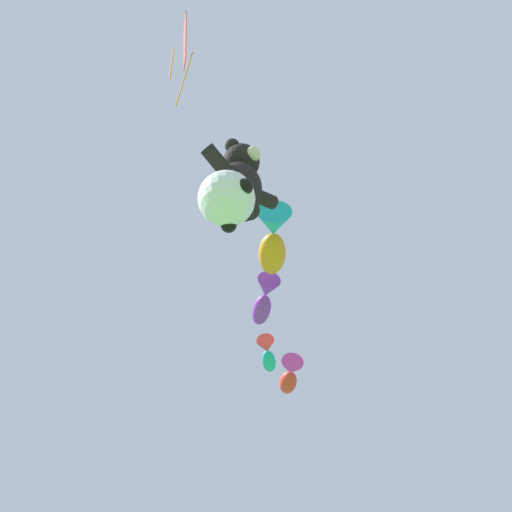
{
  "coord_description": "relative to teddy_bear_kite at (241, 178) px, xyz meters",
  "views": [
    {
      "loc": [
        -5.3,
        0.72,
        1.79
      ],
      "look_at": [
        0.41,
        6.33,
        10.21
      ],
      "focal_mm": 40.0,
      "sensor_mm": 36.0,
      "label": 1
    }
  ],
  "objects": [
    {
      "name": "teddy_bear_kite",
      "position": [
        0.0,
        0.0,
        0.0
      ],
      "size": [
        2.12,
        0.94,
        2.15
      ],
      "color": "black"
    },
    {
      "name": "soccer_ball_kite",
      "position": [
        -0.53,
        -0.19,
        -1.4
      ],
      "size": [
        1.21,
        1.2,
        1.11
      ],
      "color": "white"
    },
    {
      "name": "fish_kite_tangerine",
      "position": [
        2.97,
        1.82,
        1.84
      ],
      "size": [
        2.25,
        2.26,
        0.98
      ],
      "color": "orange"
    },
    {
      "name": "fish_kite_violet",
      "position": [
        4.68,
        3.8,
        1.95
      ],
      "size": [
        1.74,
        2.04,
        0.72
      ],
      "color": "purple"
    },
    {
      "name": "fish_kite_teal",
      "position": [
        6.58,
        5.48,
        1.75
      ],
      "size": [
        1.69,
        1.48,
        0.59
      ],
      "color": "#19ADB2"
    },
    {
      "name": "fish_kite_crimson",
      "position": [
        8.84,
        6.47,
        2.49
      ],
      "size": [
        1.84,
        1.98,
        0.82
      ],
      "color": "red"
    },
    {
      "name": "diamond_kite",
      "position": [
        -2.01,
        -0.03,
        3.31
      ],
      "size": [
        0.93,
        1.17,
        3.39
      ],
      "color": "red"
    }
  ]
}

